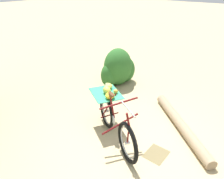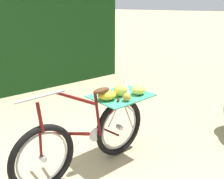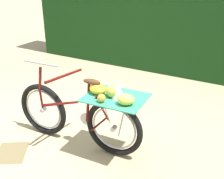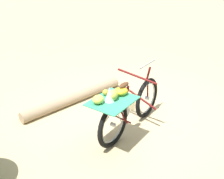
{
  "view_description": "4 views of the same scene",
  "coord_description": "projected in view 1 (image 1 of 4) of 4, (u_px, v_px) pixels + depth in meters",
  "views": [
    {
      "loc": [
        2.33,
        1.82,
        2.83
      ],
      "look_at": [
        -0.58,
        -0.52,
        0.9
      ],
      "focal_mm": 34.36,
      "sensor_mm": 36.0,
      "label": 1
    },
    {
      "loc": [
        -1.46,
        2.37,
        1.95
      ],
      "look_at": [
        -0.48,
        -0.56,
        0.88
      ],
      "focal_mm": 45.47,
      "sensor_mm": 36.0,
      "label": 2
    },
    {
      "loc": [
        -3.28,
        -0.44,
        2.09
      ],
      "look_at": [
        -0.51,
        -0.63,
        0.85
      ],
      "focal_mm": 43.62,
      "sensor_mm": 36.0,
      "label": 3
    },
    {
      "loc": [
        -0.28,
        -4.07,
        2.6
      ],
      "look_at": [
        -0.57,
        -0.59,
        0.92
      ],
      "focal_mm": 43.75,
      "sensor_mm": 36.0,
      "label": 4
    }
  ],
  "objects": [
    {
      "name": "shrub_cluster",
      "position": [
        118.0,
        69.0,
        6.3
      ],
      "size": [
        1.15,
        0.79,
        1.1
      ],
      "color": "#2D6628",
      "rests_on": "ground_plane"
    },
    {
      "name": "fallen_log",
      "position": [
        181.0,
        125.0,
        4.51
      ],
      "size": [
        1.66,
        1.83,
        0.2
      ],
      "primitive_type": "cylinder",
      "rotation": [
        0.0,
        1.57,
        0.84
      ],
      "color": "#9E8466",
      "rests_on": "ground_plane"
    },
    {
      "name": "leaf_litter_patch",
      "position": [
        156.0,
        154.0,
        3.89
      ],
      "size": [
        0.44,
        0.36,
        0.01
      ],
      "primitive_type": "cube",
      "color": "olive",
      "rests_on": "ground_plane"
    },
    {
      "name": "ground_plane",
      "position": [
        114.0,
        153.0,
        3.92
      ],
      "size": [
        60.0,
        60.0,
        0.0
      ],
      "primitive_type": "plane",
      "color": "tan"
    },
    {
      "name": "bicycle",
      "position": [
        114.0,
        117.0,
        4.11
      ],
      "size": [
        1.16,
        1.69,
        1.03
      ],
      "rotation": [
        0.0,
        0.0,
        1.04
      ],
      "color": "black",
      "rests_on": "ground_plane"
    }
  ]
}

